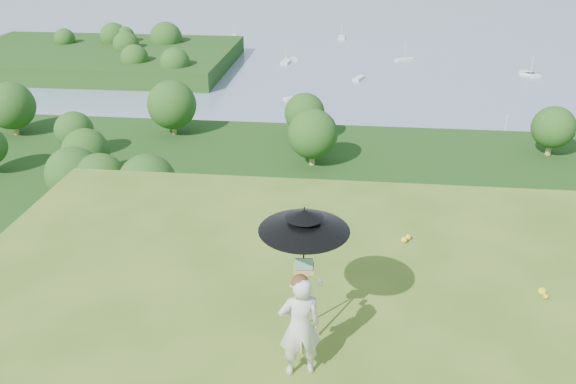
# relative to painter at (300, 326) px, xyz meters

# --- Properties ---
(forest_slope) EXTENTS (140.00, 56.00, 22.00)m
(forest_slope) POSITION_rel_painter_xyz_m (0.95, 34.20, -29.76)
(forest_slope) COLOR #143C10
(forest_slope) RESTS_ON bay_water
(shoreline_tier) EXTENTS (170.00, 28.00, 8.00)m
(shoreline_tier) POSITION_rel_painter_xyz_m (0.95, 74.20, -36.76)
(shoreline_tier) COLOR #655B51
(shoreline_tier) RESTS_ON bay_water
(bay_water) EXTENTS (700.00, 700.00, 0.00)m
(bay_water) POSITION_rel_painter_xyz_m (0.95, 239.20, -34.76)
(bay_water) COLOR slate
(bay_water) RESTS_ON ground
(peninsula) EXTENTS (90.00, 60.00, 12.00)m
(peninsula) POSITION_rel_painter_xyz_m (-74.05, 154.20, -29.76)
(peninsula) COLOR #143C10
(peninsula) RESTS_ON bay_water
(slope_trees) EXTENTS (110.00, 50.00, 6.00)m
(slope_trees) POSITION_rel_painter_xyz_m (0.95, 34.20, -15.76)
(slope_trees) COLOR #1D4414
(slope_trees) RESTS_ON forest_slope
(harbor_town) EXTENTS (110.00, 22.00, 5.00)m
(harbor_town) POSITION_rel_painter_xyz_m (0.95, 74.20, -30.26)
(harbor_town) COLOR beige
(harbor_town) RESTS_ON shoreline_tier
(moored_boats) EXTENTS (140.00, 140.00, 0.70)m
(moored_boats) POSITION_rel_painter_xyz_m (-11.55, 160.20, -34.41)
(moored_boats) COLOR silver
(moored_boats) RESTS_ON bay_water
(painter) EXTENTS (0.63, 0.50, 1.52)m
(painter) POSITION_rel_painter_xyz_m (0.00, 0.00, 0.00)
(painter) COLOR silver
(painter) RESTS_ON ground
(field_easel) EXTENTS (0.60, 0.60, 1.44)m
(field_easel) POSITION_rel_painter_xyz_m (-0.00, 0.61, -0.04)
(field_easel) COLOR #AA8B47
(field_easel) RESTS_ON ground
(sun_umbrella) EXTENTS (1.49, 1.49, 0.97)m
(sun_umbrella) POSITION_rel_painter_xyz_m (-0.01, 0.64, 0.91)
(sun_umbrella) COLOR black
(sun_umbrella) RESTS_ON field_easel
(painter_cap) EXTENTS (0.25, 0.29, 0.10)m
(painter_cap) POSITION_rel_painter_xyz_m (0.00, 0.00, 0.72)
(painter_cap) COLOR #D97977
(painter_cap) RESTS_ON painter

